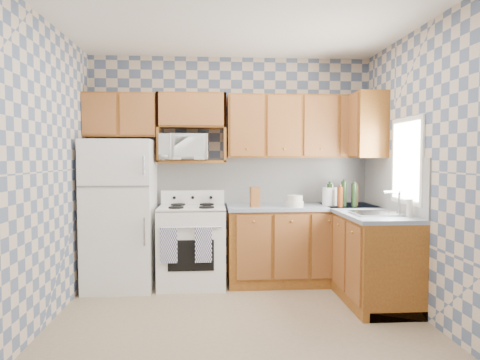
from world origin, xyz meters
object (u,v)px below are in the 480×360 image
object	(u,v)px
refrigerator	(121,214)
electric_kettle	(330,196)
microwave	(182,147)
stove_body	(192,247)

from	to	relation	value
refrigerator	electric_kettle	bearing A→B (deg)	-0.15
microwave	refrigerator	bearing A→B (deg)	-176.89
refrigerator	microwave	size ratio (longest dim) A/B	3.03
microwave	electric_kettle	world-z (taller)	microwave
refrigerator	microwave	bearing A→B (deg)	11.73
stove_body	microwave	xyz separation A→B (m)	(-0.12, 0.12, 1.15)
refrigerator	electric_kettle	distance (m)	2.42
stove_body	microwave	size ratio (longest dim) A/B	1.62
microwave	electric_kettle	bearing A→B (deg)	-13.58
refrigerator	electric_kettle	size ratio (longest dim) A/B	7.89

